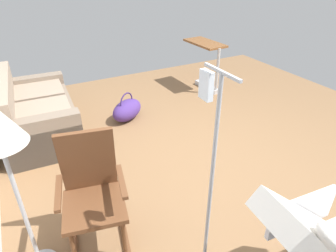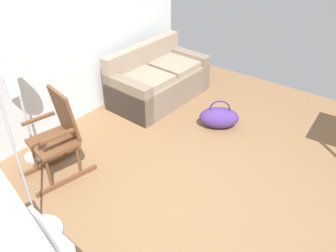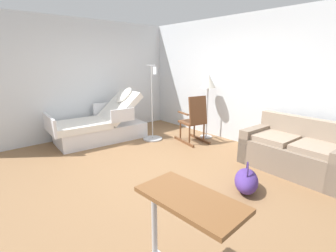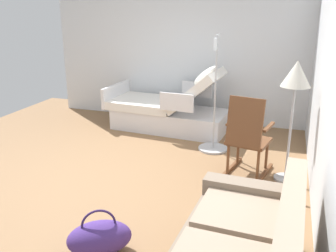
{
  "view_description": "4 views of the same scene",
  "coord_description": "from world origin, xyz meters",
  "views": [
    {
      "loc": [
        -2.32,
        1.82,
        2.16
      ],
      "look_at": [
        -0.03,
        0.61,
        0.66
      ],
      "focal_mm": 31.48,
      "sensor_mm": 36.0,
      "label": 1
    },
    {
      "loc": [
        -2.32,
        -1.41,
        2.8
      ],
      "look_at": [
        0.19,
        0.48,
        0.71
      ],
      "focal_mm": 37.36,
      "sensor_mm": 36.0,
      "label": 2
    },
    {
      "loc": [
        3.1,
        -2.37,
        1.79
      ],
      "look_at": [
        -0.11,
        0.44,
        0.64
      ],
      "focal_mm": 26.42,
      "sensor_mm": 36.0,
      "label": 3
    },
    {
      "loc": [
        3.88,
        1.94,
        2.07
      ],
      "look_at": [
        -0.01,
        0.66,
        0.73
      ],
      "focal_mm": 39.49,
      "sensor_mm": 36.0,
      "label": 4
    }
  ],
  "objects": [
    {
      "name": "rocking_chair",
      "position": [
        -0.48,
        1.53,
        0.5
      ],
      "size": [
        0.84,
        0.62,
        1.05
      ],
      "color": "brown",
      "rests_on": "ground"
    },
    {
      "name": "duffel_bag",
      "position": [
        1.46,
        0.52,
        0.15
      ],
      "size": [
        0.57,
        0.64,
        0.43
      ],
      "color": "#472D7A",
      "rests_on": "ground"
    },
    {
      "name": "iv_pole",
      "position": [
        -1.24,
        0.97,
        0.25
      ],
      "size": [
        0.44,
        0.44,
        1.69
      ],
      "color": "#B2B5BA",
      "rests_on": "ground"
    },
    {
      "name": "ground_plane",
      "position": [
        0.0,
        0.0,
        0.0
      ],
      "size": [
        6.55,
        6.55,
        0.0
      ],
      "primitive_type": "plane",
      "color": "olive"
    },
    {
      "name": "couch",
      "position": [
        1.61,
        1.74,
        0.31
      ],
      "size": [
        1.64,
        0.92,
        0.85
      ],
      "color": "#7D6C5C",
      "rests_on": "ground"
    },
    {
      "name": "floor_lamp",
      "position": [
        -0.54,
        2.03,
        1.23
      ],
      "size": [
        0.34,
        0.34,
        1.48
      ],
      "color": "#B2B5BA",
      "rests_on": "ground"
    },
    {
      "name": "back_wall",
      "position": [
        0.0,
        2.36,
        1.35
      ],
      "size": [
        5.44,
        0.1,
        2.7
      ],
      "primitive_type": "cube",
      "color": "silver",
      "rests_on": "ground"
    }
  ]
}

